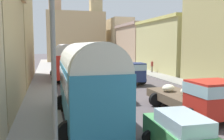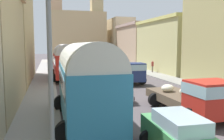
{
  "view_description": "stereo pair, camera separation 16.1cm",
  "coord_description": "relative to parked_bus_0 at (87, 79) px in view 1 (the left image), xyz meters",
  "views": [
    {
      "loc": [
        -6.67,
        -3.18,
        4.15
      ],
      "look_at": [
        0.0,
        21.22,
        1.38
      ],
      "focal_mm": 37.64,
      "sensor_mm": 36.0,
      "label": 1
    },
    {
      "loc": [
        -6.51,
        -3.22,
        4.15
      ],
      "look_at": [
        0.0,
        21.22,
        1.38
      ],
      "focal_mm": 37.64,
      "sensor_mm": 36.0,
      "label": 2
    }
  ],
  "objects": [
    {
      "name": "car_1",
      "position": [
        6.26,
        27.42,
        -1.58
      ],
      "size": [
        2.38,
        4.23,
        1.53
      ],
      "color": "silver",
      "rests_on": "ground"
    },
    {
      "name": "building_right_4",
      "position": [
        15.72,
        47.9,
        2.93
      ],
      "size": [
        4.98,
        13.93,
        10.58
      ],
      "color": "#D0B98E",
      "rests_on": "ground"
    },
    {
      "name": "building_right_2",
      "position": [
        15.49,
        20.37,
        1.66
      ],
      "size": [
        4.96,
        13.71,
        7.99
      ],
      "color": "tan",
      "rests_on": "ground"
    },
    {
      "name": "building_right_3",
      "position": [
        15.85,
        33.88,
        1.84
      ],
      "size": [
        5.76,
        12.62,
        8.34
      ],
      "color": "tan",
      "rests_on": "ground"
    },
    {
      "name": "parked_bus_0",
      "position": [
        0.0,
        0.0,
        0.0
      ],
      "size": [
        3.37,
        8.22,
        4.26
      ],
      "color": "teal",
      "rests_on": "ground"
    },
    {
      "name": "car_4",
      "position": [
        2.78,
        4.47,
        -1.54
      ],
      "size": [
        2.41,
        3.7,
        1.65
      ],
      "color": "silver",
      "rests_on": "ground"
    },
    {
      "name": "car_3",
      "position": [
        2.73,
        -4.79,
        -1.54
      ],
      "size": [
        2.21,
        4.24,
        1.63
      ],
      "color": "#479754",
      "rests_on": "ground"
    },
    {
      "name": "streetlamp_near",
      "position": [
        -1.52,
        -4.47,
        1.57
      ],
      "size": [
        1.8,
        0.28,
        6.58
      ],
      "color": "gray",
      "rests_on": "ground"
    },
    {
      "name": "sidewalk_right",
      "position": [
        11.98,
        18.1,
        -2.29
      ],
      "size": [
        2.5,
        70.0,
        0.14
      ],
      "primitive_type": "cube",
      "color": "gray",
      "rests_on": "ground"
    },
    {
      "name": "distant_church",
      "position": [
        4.73,
        46.41,
        4.36
      ],
      "size": [
        13.74,
        7.81,
        19.29
      ],
      "color": "tan",
      "rests_on": "ground"
    },
    {
      "name": "car_5",
      "position": [
        2.79,
        19.06,
        -1.58
      ],
      "size": [
        2.31,
        4.23,
        1.55
      ],
      "color": "silver",
      "rests_on": "ground"
    },
    {
      "name": "car_6",
      "position": [
        2.96,
        28.77,
        -1.54
      ],
      "size": [
        2.26,
        4.0,
        1.66
      ],
      "color": "slate",
      "rests_on": "ground"
    },
    {
      "name": "cargo_truck_1",
      "position": [
        6.42,
        11.68,
        -1.15
      ],
      "size": [
        3.27,
        7.14,
        2.36
      ],
      "color": "navy",
      "rests_on": "ground"
    },
    {
      "name": "building_left_2",
      "position": [
        -6.15,
        15.68,
        3.4
      ],
      "size": [
        5.25,
        13.27,
        11.46
      ],
      "color": "tan",
      "rests_on": "ground"
    },
    {
      "name": "cargo_truck_0",
      "position": [
        6.21,
        -0.71,
        -1.16
      ],
      "size": [
        3.29,
        6.6,
        2.28
      ],
      "color": "red",
      "rests_on": "ground"
    },
    {
      "name": "car_0",
      "position": [
        5.98,
        20.08,
        -1.63
      ],
      "size": [
        2.48,
        4.34,
        1.42
      ],
      "color": "silver",
      "rests_on": "ground"
    },
    {
      "name": "sidewalk_left",
      "position": [
        -2.52,
        18.1,
        -2.29
      ],
      "size": [
        2.5,
        70.0,
        0.14
      ],
      "primitive_type": "cube",
      "color": "#999590",
      "rests_on": "ground"
    },
    {
      "name": "ground_plane",
      "position": [
        4.73,
        18.1,
        -2.36
      ],
      "size": [
        154.0,
        154.0,
        0.0
      ],
      "primitive_type": "plane",
      "color": "#51494D"
    },
    {
      "name": "pedestrian_2",
      "position": [
        12.58,
        19.0,
        -1.3
      ],
      "size": [
        0.49,
        0.49,
        1.85
      ],
      "color": "#7D705C",
      "rests_on": "ground"
    },
    {
      "name": "parked_bus_1",
      "position": [
        -0.07,
        16.17,
        -0.04
      ],
      "size": [
        3.35,
        8.4,
        4.19
      ],
      "color": "red",
      "rests_on": "ground"
    },
    {
      "name": "car_2",
      "position": [
        6.51,
        34.11,
        -1.58
      ],
      "size": [
        2.27,
        3.84,
        1.55
      ],
      "color": "#3593CB",
      "rests_on": "ground"
    }
  ]
}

